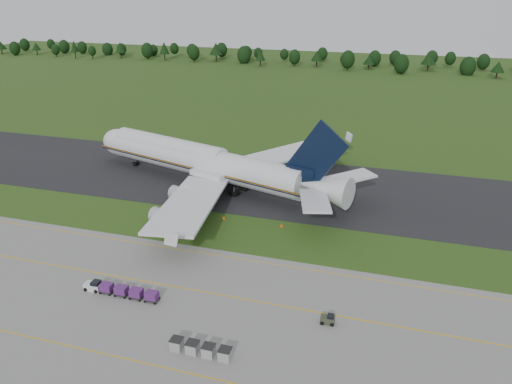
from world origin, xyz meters
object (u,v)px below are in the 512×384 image
(utility_cart, at_px, (328,320))
(uld_row, at_px, (201,349))
(aircraft, at_px, (204,161))
(edge_markers, at_px, (252,222))
(baggage_train, at_px, (120,290))

(utility_cart, relative_size, uld_row, 0.25)
(utility_cart, bearing_deg, aircraft, 129.74)
(utility_cart, distance_m, uld_row, 19.69)
(edge_markers, bearing_deg, uld_row, -82.64)
(aircraft, height_order, edge_markers, aircraft)
(uld_row, bearing_deg, baggage_train, 152.95)
(aircraft, xyz_separation_m, edge_markers, (18.46, -18.32, -5.86))
(baggage_train, relative_size, utility_cart, 6.10)
(aircraft, relative_size, baggage_train, 5.68)
(utility_cart, xyz_separation_m, uld_row, (-15.69, -11.89, 0.28))
(baggage_train, distance_m, utility_cart, 34.03)
(aircraft, relative_size, edge_markers, 5.68)
(aircraft, height_order, baggage_train, aircraft)
(uld_row, bearing_deg, utility_cart, 37.15)
(baggage_train, distance_m, uld_row, 20.48)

